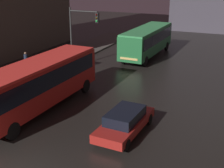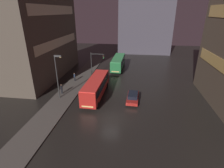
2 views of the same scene
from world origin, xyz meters
TOP-DOWN VIEW (x-y plane):
  - sidewalk_left at (-9.00, 10.00)m, footprint 4.00×48.00m
  - bus_near at (-3.50, 6.68)m, footprint 2.83×10.94m
  - bus_far at (-1.31, 23.04)m, footprint 2.85×10.33m
  - car_taxi at (2.97, 5.80)m, footprint 2.08×4.86m
  - pedestrian_mid at (-9.64, 12.97)m, footprint 0.46×0.46m
  - traffic_light_main at (-5.57, 16.10)m, footprint 3.02×0.35m

SIDE VIEW (x-z plane):
  - sidewalk_left at x=-9.00m, z-range 0.00..0.15m
  - car_taxi at x=2.97m, z-range 0.03..1.42m
  - pedestrian_mid at x=-9.64m, z-range 0.29..2.05m
  - bus_far at x=-1.31m, z-range 0.36..3.48m
  - bus_near at x=-3.50m, z-range 0.38..3.64m
  - traffic_light_main at x=-5.57m, z-range 1.01..6.73m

